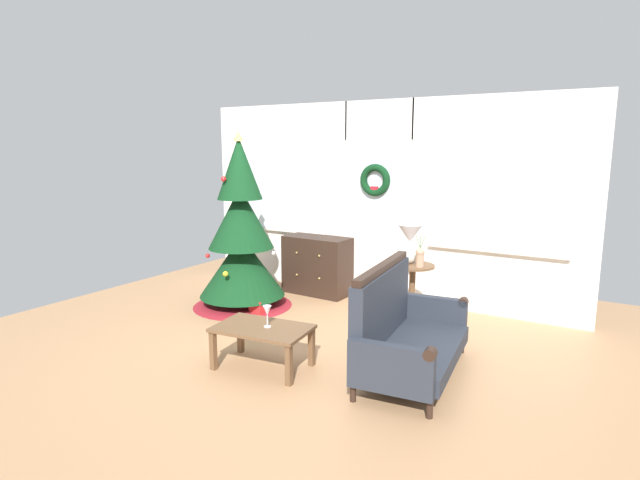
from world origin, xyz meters
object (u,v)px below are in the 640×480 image
object	(u,v)px
settee_sofa	(402,331)
wine_glass	(267,312)
dresser_cabinet	(317,265)
christmas_tree	(241,243)
flower_vase	(420,256)
table_lamp	(410,238)
coffee_table	(262,333)
side_table	(412,282)
gift_box	(258,307)

from	to	relation	value
settee_sofa	wine_glass	size ratio (longest dim) A/B	7.87
dresser_cabinet	christmas_tree	bearing A→B (deg)	-118.02
settee_sofa	flower_vase	size ratio (longest dim) A/B	4.38
settee_sofa	wine_glass	bearing A→B (deg)	-153.66
dresser_cabinet	settee_sofa	distance (m)	2.62
christmas_tree	flower_vase	xyz separation A→B (m)	(2.15, 0.41, -0.01)
settee_sofa	wine_glass	xyz separation A→B (m)	(-1.06, -0.53, 0.15)
table_lamp	coffee_table	distance (m)	2.07
christmas_tree	dresser_cabinet	world-z (taller)	christmas_tree
table_lamp	flower_vase	xyz separation A→B (m)	(0.16, -0.10, -0.17)
side_table	coffee_table	bearing A→B (deg)	-111.15
side_table	flower_vase	world-z (taller)	flower_vase
gift_box	side_table	bearing A→B (deg)	21.00
dresser_cabinet	gift_box	world-z (taller)	dresser_cabinet
wine_glass	gift_box	bearing A→B (deg)	131.13
side_table	table_lamp	bearing A→B (deg)	146.31
christmas_tree	gift_box	size ratio (longest dim) A/B	12.77
christmas_tree	coffee_table	distance (m)	1.97
side_table	gift_box	world-z (taller)	side_table
gift_box	wine_glass	bearing A→B (deg)	-48.87
wine_glass	dresser_cabinet	bearing A→B (deg)	110.97
side_table	dresser_cabinet	bearing A→B (deg)	162.48
table_lamp	christmas_tree	bearing A→B (deg)	-165.59
dresser_cabinet	coffee_table	bearing A→B (deg)	-70.10
flower_vase	gift_box	distance (m)	2.00
settee_sofa	table_lamp	bearing A→B (deg)	109.28
settee_sofa	flower_vase	world-z (taller)	flower_vase
table_lamp	wine_glass	xyz separation A→B (m)	(-0.60, -1.84, -0.44)
christmas_tree	dresser_cabinet	bearing A→B (deg)	61.98
coffee_table	gift_box	bearing A→B (deg)	129.46
gift_box	dresser_cabinet	bearing A→B (deg)	83.20
settee_sofa	side_table	size ratio (longest dim) A/B	2.27
flower_vase	side_table	bearing A→B (deg)	149.04
christmas_tree	coffee_table	size ratio (longest dim) A/B	2.41
coffee_table	table_lamp	bearing A→B (deg)	70.89
settee_sofa	gift_box	bearing A→B (deg)	163.07
dresser_cabinet	flower_vase	xyz separation A→B (m)	(1.64, -0.55, 0.40)
christmas_tree	dresser_cabinet	distance (m)	1.16
table_lamp	flower_vase	world-z (taller)	table_lamp
dresser_cabinet	gift_box	bearing A→B (deg)	-96.80
table_lamp	gift_box	bearing A→B (deg)	-157.08
side_table	wine_glass	bearing A→B (deg)	-110.23
flower_vase	gift_box	xyz separation A→B (m)	(-1.78, -0.58, -0.71)
christmas_tree	dresser_cabinet	size ratio (longest dim) A/B	2.35
wine_glass	gift_box	distance (m)	1.60
wine_glass	settee_sofa	bearing A→B (deg)	26.34
coffee_table	wine_glass	world-z (taller)	wine_glass
settee_sofa	gift_box	world-z (taller)	settee_sofa
christmas_tree	gift_box	bearing A→B (deg)	-24.55
coffee_table	side_table	bearing A→B (deg)	68.85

